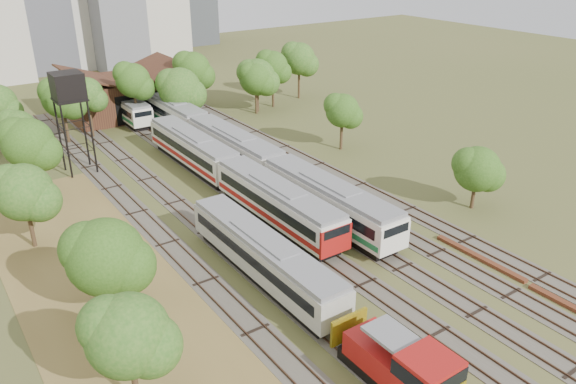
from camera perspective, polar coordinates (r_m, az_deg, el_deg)
ground at (r=43.64m, az=12.70°, el=-10.14°), size 240.00×240.00×0.00m
dry_grass_patch at (r=40.84m, az=-14.41°, el=-13.02°), size 14.00×60.00×0.04m
tracks at (r=60.48m, az=-5.09°, el=0.66°), size 24.60×80.00×0.19m
railcar_red_set at (r=58.32m, az=-5.83°, el=1.88°), size 3.18×34.57×3.93m
railcar_green_set at (r=65.14m, az=-5.44°, el=4.42°), size 3.27×52.08×4.05m
railcar_rear at (r=86.31m, az=-16.41°, el=8.39°), size 2.90×16.08×3.58m
shunter_locomotive at (r=34.24m, az=11.75°, el=-17.23°), size 2.92×8.10×3.83m
old_grey_coach at (r=43.46m, az=-2.47°, el=-6.54°), size 2.94×18.00×3.63m
water_tower at (r=65.50m, az=-21.44°, el=9.71°), size 3.27×3.27×11.29m
rail_pile_far at (r=49.42m, az=18.89°, el=-6.34°), size 0.54×8.71×0.28m
maintenance_shed at (r=88.23m, az=-16.32°, el=9.42°), size 16.45×11.55×7.58m
tree_band_left at (r=44.97m, az=-21.74°, el=-2.80°), size 7.84×64.87×8.59m
tree_band_far at (r=81.96m, az=-10.62°, el=11.10°), size 49.95×10.92×9.14m
tree_band_right at (r=69.85m, az=5.22°, el=8.13°), size 4.76×44.37×7.63m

